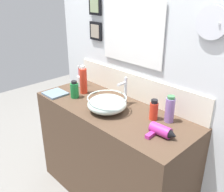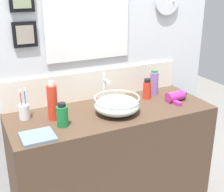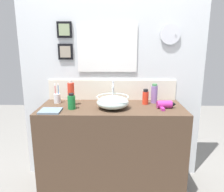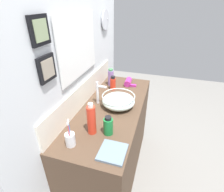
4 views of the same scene
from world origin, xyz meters
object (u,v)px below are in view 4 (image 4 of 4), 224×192
Objects in this scene: shampoo_bottle at (91,120)px; hand_towel at (113,152)px; soap_dispenser at (111,77)px; faucet at (98,92)px; toothbrush_cup at (70,139)px; spray_bottle at (108,126)px; hair_drier at (129,82)px; lotion_bottle at (113,83)px; glass_bowl_sink at (118,101)px.

hand_towel is (-0.14, -0.20, -0.10)m from shampoo_bottle.
hand_towel is at bearing -161.87° from soap_dispenser.
faucet is 1.10× the size of toothbrush_cup.
spray_bottle is at bearing -149.92° from faucet.
hair_drier is at bearing -19.86° from faucet.
soap_dispenser is at bearing 1.67° from faucet.
spray_bottle reaches higher than hair_drier.
faucet reaches higher than spray_bottle.
hand_towel is (-0.17, -0.08, -0.06)m from spray_bottle.
soap_dispenser is 0.80m from shampoo_bottle.
lotion_bottle is at bearing -1.86° from toothbrush_cup.
lotion_bottle is 0.83× the size of hand_towel.
lotion_bottle is 0.11m from soap_dispenser.
faucet is at bearing 14.17° from shampoo_bottle.
shampoo_bottle reaches higher than spray_bottle.
shampoo_bottle is at bearing 101.97° from spray_bottle.
spray_bottle is (0.18, -0.20, 0.02)m from toothbrush_cup.
faucet is (0.00, 0.19, 0.06)m from glass_bowl_sink.
spray_bottle is 0.19m from hand_towel.
toothbrush_cup reaches higher than hair_drier.
spray_bottle is at bearing -165.82° from lotion_bottle.
faucet is at bearing -178.33° from soap_dispenser.
hand_towel is (-0.84, -0.25, -0.06)m from lotion_bottle.
lotion_bottle is at bearing -150.36° from soap_dispenser.
lotion_bottle is (0.31, -0.04, -0.05)m from faucet.
glass_bowl_sink is 0.45m from soap_dispenser.
glass_bowl_sink is at bearing 11.51° from hand_towel.
faucet is at bearing 1.30° from toothbrush_cup.
soap_dispenser is 0.80m from spray_bottle.
soap_dispenser is 1.31× the size of spray_bottle.
hair_drier is at bearing 2.59° from spray_bottle.
faucet is at bearing 172.65° from lotion_bottle.
soap_dispenser reaches higher than spray_bottle.
glass_bowl_sink is at bearing -17.68° from toothbrush_cup.
spray_bottle is (-0.77, -0.22, -0.02)m from soap_dispenser.
spray_bottle is (-0.84, -0.04, 0.03)m from hair_drier.
toothbrush_cup is at bearing -178.70° from faucet.
toothbrush_cup is 0.27m from spray_bottle.
hair_drier is at bearing -4.93° from shampoo_bottle.
spray_bottle is at bearing -78.03° from shampoo_bottle.
toothbrush_cup is at bearing 151.18° from shampoo_bottle.
faucet is at bearing 160.14° from hair_drier.
shampoo_bottle is (-0.86, 0.07, 0.08)m from hair_drier.
hand_towel is at bearing -153.54° from spray_bottle.
faucet reaches higher than toothbrush_cup.
soap_dispenser reaches higher than lotion_bottle.
glass_bowl_sink reaches higher than hair_drier.
hand_towel is at bearing -87.31° from toothbrush_cup.
spray_bottle is at bearing -176.04° from glass_bowl_sink.
faucet reaches higher than soap_dispenser.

